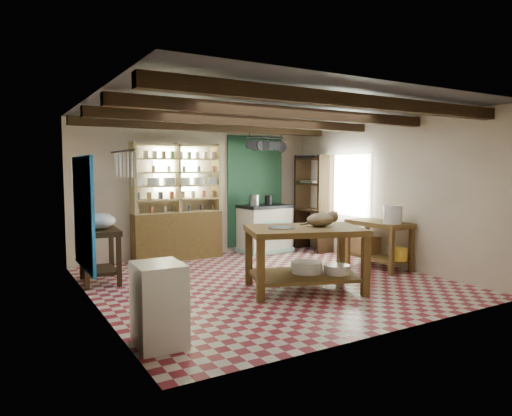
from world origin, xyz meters
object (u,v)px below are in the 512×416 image
stove (265,228)px  cat (321,220)px  right_counter (378,245)px  prep_table (100,256)px  white_cabinet (159,304)px  work_table (304,259)px

stove → cat: size_ratio=2.33×
right_counter → cat: cat is taller
stove → right_counter: 2.49m
prep_table → right_counter: size_ratio=0.72×
white_cabinet → right_counter: 4.63m
white_cabinet → right_counter: (4.40, 1.43, 0.00)m
work_table → stove: stove is taller
right_counter → stove: bearing=111.1°
white_cabinet → cat: 2.89m
white_cabinet → prep_table: bearing=92.1°
stove → cat: cat is taller
cat → prep_table: bearing=153.8°
prep_table → cat: bearing=-31.9°
work_table → right_counter: work_table is taller
stove → cat: bearing=-110.3°
white_cabinet → stove: bearing=49.4°
work_table → white_cabinet: (-2.44, -0.92, -0.04)m
prep_table → white_cabinet: prep_table is taller
prep_table → right_counter: 4.60m
white_cabinet → cat: bearing=20.7°
work_table → right_counter: bearing=34.3°
prep_table → white_cabinet: 2.83m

